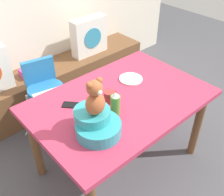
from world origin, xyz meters
name	(u,v)px	position (x,y,z in m)	size (l,w,h in m)	color
ground_plane	(119,161)	(0.00, 0.00, 0.00)	(8.00, 8.00, 0.00)	#4C4C51
window_bench	(48,87)	(0.00, 1.21, 0.23)	(2.60, 0.44, 0.46)	brown
pillow_floral_right	(89,36)	(0.61, 1.19, 0.68)	(0.44, 0.15, 0.44)	white
book_stack	(30,72)	(-0.18, 1.21, 0.50)	(0.20, 0.14, 0.08)	#AD3A96
dining_table	(120,108)	(0.00, 0.00, 0.64)	(1.39, 0.93, 0.74)	#B73351
highchair	(46,90)	(-0.24, 0.78, 0.52)	(0.38, 0.49, 0.79)	#2672B2
infant_seat_teal	(96,124)	(-0.37, -0.16, 0.81)	(0.30, 0.33, 0.16)	teal
teddy_bear	(95,98)	(-0.37, -0.16, 1.02)	(0.13, 0.12, 0.25)	#AD5932
ketchup_bottle	(115,104)	(-0.15, -0.10, 0.83)	(0.07, 0.07, 0.18)	#4C8C33
coffee_mug	(109,97)	(-0.09, 0.03, 0.79)	(0.12, 0.08, 0.09)	#9E332D
dinner_plate_near	(131,79)	(0.25, 0.14, 0.75)	(0.20, 0.20, 0.01)	white
cell_phone	(72,105)	(-0.33, 0.18, 0.74)	(0.07, 0.14, 0.01)	black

